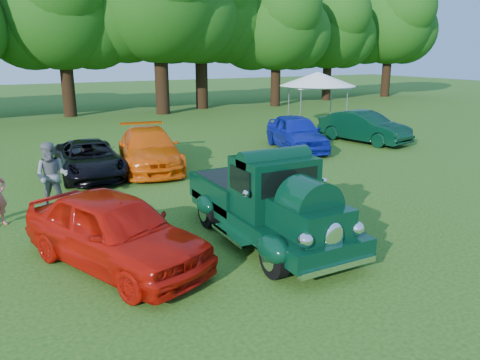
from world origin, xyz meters
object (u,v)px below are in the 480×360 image
red_convertible (115,230)px  back_car_orange (149,149)px  back_car_green (364,127)px  spectator_grey (52,176)px  back_car_blue (296,133)px  back_car_black (89,159)px  hero_pickup (268,203)px  canopy_tent (318,79)px

red_convertible → back_car_orange: 8.08m
back_car_green → spectator_grey: bearing=-179.5°
back_car_blue → spectator_grey: (-10.20, -3.42, 0.16)m
back_car_black → back_car_blue: back_car_blue is taller
back_car_blue → spectator_grey: size_ratio=2.42×
back_car_black → spectator_grey: (-1.52, -3.05, 0.31)m
hero_pickup → back_car_orange: size_ratio=1.02×
back_car_blue → spectator_grey: spectator_grey is taller
hero_pickup → canopy_tent: bearing=49.3°
back_car_green → canopy_tent: (0.55, 4.37, 1.93)m
back_car_blue → canopy_tent: bearing=61.0°
red_convertible → back_car_green: bearing=6.4°
back_car_blue → canopy_tent: (4.31, 4.33, 1.90)m
back_car_blue → canopy_tent: 6.40m
hero_pickup → back_car_orange: hero_pickup is taller
red_convertible → back_car_blue: size_ratio=0.99×
back_car_orange → back_car_green: size_ratio=1.12×
back_car_blue → back_car_green: back_car_blue is taller
back_car_green → canopy_tent: size_ratio=0.83×
red_convertible → back_car_orange: bearing=44.5°
back_car_black → back_car_green: bearing=3.6°
red_convertible → back_car_black: bearing=59.6°
back_car_black → spectator_grey: bearing=-114.3°
hero_pickup → back_car_blue: 10.11m
hero_pickup → back_car_green: 12.76m
red_convertible → canopy_tent: bearing=17.5°
back_car_orange → back_car_green: 10.31m
back_car_green → spectator_grey: spectator_grey is taller
back_car_black → back_car_green: back_car_green is taller
hero_pickup → red_convertible: bearing=175.6°
back_car_black → canopy_tent: bearing=22.0°
hero_pickup → canopy_tent: (10.57, 12.27, 1.81)m
red_convertible → spectator_grey: 4.32m
spectator_grey → back_car_blue: bearing=45.3°
back_car_green → spectator_grey: size_ratio=2.40×
back_car_orange → back_car_blue: size_ratio=1.11×
back_car_orange → back_car_black: bearing=-165.4°
back_car_black → canopy_tent: (12.99, 4.69, 2.06)m
back_car_black → back_car_green: size_ratio=0.98×
back_car_blue → canopy_tent: canopy_tent is taller
back_car_blue → canopy_tent: size_ratio=0.84×
back_car_green → red_convertible: bearing=-163.3°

